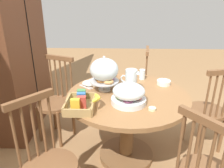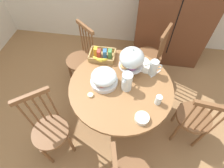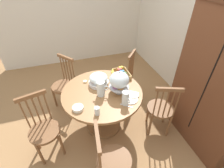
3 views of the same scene
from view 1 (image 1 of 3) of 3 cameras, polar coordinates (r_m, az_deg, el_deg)
name	(u,v)px [view 1 (image 1 of 3)]	position (r m, az deg, el deg)	size (l,w,h in m)	color
ground_plane	(135,158)	(2.46, 5.96, -18.72)	(10.00, 10.00, 0.00)	#997047
wooden_armoire	(8,51)	(2.90, -25.44, 7.80)	(1.18, 0.60, 1.96)	brown
dining_table	(127,115)	(2.17, 4.00, -7.96)	(1.15, 1.15, 0.74)	olive
windsor_chair_by_cabinet	(207,112)	(2.55, 23.56, -6.70)	(0.42, 0.42, 0.97)	brown
windsor_chair_facing_door	(135,86)	(2.98, 6.04, -0.57)	(0.40, 0.40, 0.97)	brown
windsor_chair_far_side	(56,103)	(2.60, -14.36, -4.78)	(0.43, 0.43, 0.97)	brown
windsor_chair_host_seat	(48,166)	(1.76, -16.25, -19.90)	(0.47, 0.47, 0.97)	brown
pastry_stand_with_dome	(104,71)	(2.07, -2.03, 3.35)	(0.28, 0.28, 0.34)	silver
fruit_platter_covered	(129,94)	(1.86, 4.39, -2.70)	(0.30, 0.30, 0.18)	silver
orange_juice_pitcher	(106,73)	(2.34, -1.46, 2.96)	(0.17, 0.09, 0.20)	silver
milk_pitcher	(131,82)	(2.08, 4.98, 0.59)	(0.11, 0.19, 0.22)	silver
cereal_basket	(82,103)	(1.81, -7.83, -4.88)	(0.32, 0.30, 0.12)	tan
china_plate_large	(97,82)	(2.32, -3.84, 0.48)	(0.22, 0.22, 0.01)	white
china_plate_small	(90,83)	(2.28, -5.84, 0.29)	(0.15, 0.15, 0.01)	white
cereal_bowl	(164,82)	(2.33, 13.32, 0.39)	(0.14, 0.14, 0.04)	white
drinking_glass	(142,74)	(2.42, 7.86, 2.50)	(0.06, 0.06, 0.11)	silver
butter_dish	(152,109)	(1.81, 10.44, -6.39)	(0.06, 0.06, 0.02)	beige
table_knife	(87,86)	(2.24, -6.43, -0.58)	(0.17, 0.01, 0.01)	silver
dinner_fork	(85,87)	(2.22, -7.01, -0.80)	(0.17, 0.01, 0.01)	silver
soup_spoon	(107,79)	(2.41, -1.43, 1.33)	(0.17, 0.01, 0.01)	silver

